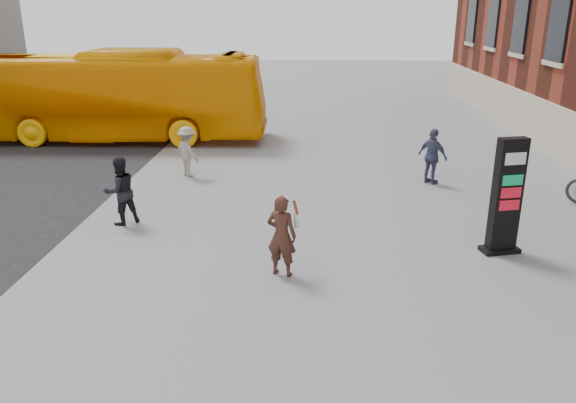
{
  "coord_description": "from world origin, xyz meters",
  "views": [
    {
      "loc": [
        0.84,
        -9.53,
        5.09
      ],
      "look_at": [
        0.26,
        1.68,
        1.21
      ],
      "focal_mm": 35.0,
      "sensor_mm": 36.0,
      "label": 1
    }
  ],
  "objects_px": {
    "woman": "(282,235)",
    "bus": "(104,96)",
    "info_pylon": "(506,197)",
    "pedestrian_c": "(433,156)",
    "pedestrian_a": "(120,191)",
    "pedestrian_b": "(188,152)"
  },
  "relations": [
    {
      "from": "info_pylon",
      "to": "pedestrian_b",
      "type": "distance_m",
      "value": 9.84
    },
    {
      "from": "pedestrian_c",
      "to": "pedestrian_b",
      "type": "bearing_deg",
      "value": 42.6
    },
    {
      "from": "woman",
      "to": "pedestrian_c",
      "type": "xyz_separation_m",
      "value": [
        4.17,
        6.43,
        -0.01
      ]
    },
    {
      "from": "info_pylon",
      "to": "pedestrian_c",
      "type": "height_order",
      "value": "info_pylon"
    },
    {
      "from": "pedestrian_c",
      "to": "bus",
      "type": "bearing_deg",
      "value": 21.36
    },
    {
      "from": "pedestrian_a",
      "to": "info_pylon",
      "type": "bearing_deg",
      "value": 129.3
    },
    {
      "from": "woman",
      "to": "bus",
      "type": "xyz_separation_m",
      "value": [
        -7.82,
        11.88,
        0.92
      ]
    },
    {
      "from": "pedestrian_a",
      "to": "pedestrian_c",
      "type": "relative_size",
      "value": 1.0
    },
    {
      "from": "pedestrian_a",
      "to": "pedestrian_c",
      "type": "height_order",
      "value": "pedestrian_a"
    },
    {
      "from": "info_pylon",
      "to": "woman",
      "type": "xyz_separation_m",
      "value": [
        -4.73,
        -1.34,
        -0.42
      ]
    },
    {
      "from": "woman",
      "to": "pedestrian_c",
      "type": "relative_size",
      "value": 0.99
    },
    {
      "from": "woman",
      "to": "pedestrian_a",
      "type": "relative_size",
      "value": 0.99
    },
    {
      "from": "pedestrian_c",
      "to": "info_pylon",
      "type": "bearing_deg",
      "value": 142.03
    },
    {
      "from": "pedestrian_a",
      "to": "pedestrian_b",
      "type": "height_order",
      "value": "pedestrian_a"
    },
    {
      "from": "info_pylon",
      "to": "bus",
      "type": "bearing_deg",
      "value": 125.91
    },
    {
      "from": "pedestrian_a",
      "to": "pedestrian_b",
      "type": "relative_size",
      "value": 1.06
    },
    {
      "from": "bus",
      "to": "pedestrian_b",
      "type": "xyz_separation_m",
      "value": [
        4.42,
        -5.03,
        -0.99
      ]
    },
    {
      "from": "pedestrian_a",
      "to": "pedestrian_b",
      "type": "bearing_deg",
      "value": -142.17
    },
    {
      "from": "info_pylon",
      "to": "bus",
      "type": "height_order",
      "value": "bus"
    },
    {
      "from": "pedestrian_a",
      "to": "pedestrian_b",
      "type": "distance_m",
      "value": 4.3
    },
    {
      "from": "woman",
      "to": "pedestrian_b",
      "type": "relative_size",
      "value": 1.05
    },
    {
      "from": "pedestrian_b",
      "to": "pedestrian_c",
      "type": "height_order",
      "value": "pedestrian_c"
    }
  ]
}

